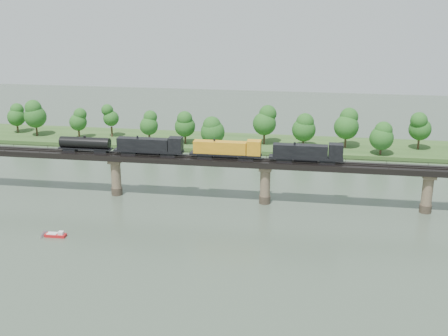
# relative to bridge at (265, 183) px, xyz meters

# --- Properties ---
(ground) EXTENTS (400.00, 400.00, 0.00)m
(ground) POSITION_rel_bridge_xyz_m (0.00, -30.00, -5.46)
(ground) COLOR #374637
(ground) RESTS_ON ground
(far_bank) EXTENTS (300.00, 24.00, 1.60)m
(far_bank) POSITION_rel_bridge_xyz_m (0.00, 55.00, -4.66)
(far_bank) COLOR #2C4D1F
(far_bank) RESTS_ON ground
(bridge) EXTENTS (236.00, 30.00, 11.50)m
(bridge) POSITION_rel_bridge_xyz_m (0.00, 0.00, 0.00)
(bridge) COLOR #473A2D
(bridge) RESTS_ON ground
(bridge_superstructure) EXTENTS (220.00, 4.90, 0.75)m
(bridge_superstructure) POSITION_rel_bridge_xyz_m (0.00, 0.00, 6.33)
(bridge_superstructure) COLOR black
(bridge_superstructure) RESTS_ON bridge
(far_treeline) EXTENTS (289.06, 17.54, 13.60)m
(far_treeline) POSITION_rel_bridge_xyz_m (-8.21, 50.52, 3.37)
(far_treeline) COLOR #382619
(far_treeline) RESTS_ON far_bank
(freight_train) EXTENTS (74.55, 2.90, 5.13)m
(freight_train) POSITION_rel_bridge_xyz_m (-16.90, 0.00, 8.49)
(freight_train) COLOR black
(freight_train) RESTS_ON bridge
(motorboat) EXTENTS (4.71, 1.77, 1.31)m
(motorboat) POSITION_rel_bridge_xyz_m (-44.35, -28.23, -5.01)
(motorboat) COLOR red
(motorboat) RESTS_ON ground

